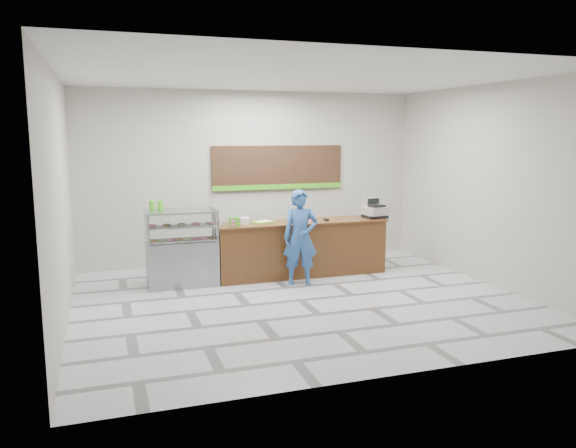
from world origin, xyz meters
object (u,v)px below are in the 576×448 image
object	(u,v)px
display_case	(182,247)
serving_tray	(263,222)
sales_counter	(301,248)
cash_register	(375,210)
customer	(300,237)

from	to	relation	value
display_case	serving_tray	world-z (taller)	display_case
sales_counter	display_case	bearing A→B (deg)	-179.99
display_case	cash_register	xyz separation A→B (m)	(3.72, -0.04, 0.50)
sales_counter	cash_register	world-z (taller)	cash_register
cash_register	customer	world-z (taller)	customer
sales_counter	cash_register	xyz separation A→B (m)	(1.50, -0.04, 0.66)
serving_tray	customer	world-z (taller)	customer
sales_counter	serving_tray	size ratio (longest dim) A/B	7.31
cash_register	display_case	bearing A→B (deg)	170.37
serving_tray	customer	xyz separation A→B (m)	(0.49, -0.68, -0.20)
sales_counter	serving_tray	world-z (taller)	serving_tray
cash_register	serving_tray	world-z (taller)	cash_register
cash_register	customer	bearing A→B (deg)	-170.98
cash_register	customer	xyz separation A→B (m)	(-1.72, -0.56, -0.33)
sales_counter	display_case	size ratio (longest dim) A/B	2.45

